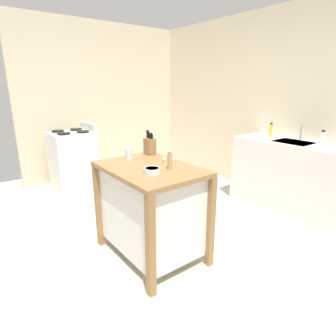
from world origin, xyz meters
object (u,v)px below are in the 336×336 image
object	(u,v)px
bottle_hand_soap	(322,139)
stove	(73,161)
kitchen_island	(151,207)
bowl_stoneware_deep	(152,171)
bowl_ceramic_wide	(169,160)
drinking_cup	(129,154)
sink_faucet	(301,132)
bottle_spray_cleaner	(271,130)
pepper_grinder	(170,160)
trash_bin	(121,198)
knife_block	(150,146)

from	to	relation	value
bottle_hand_soap	stove	distance (m)	3.44
kitchen_island	bowl_stoneware_deep	size ratio (longest dim) A/B	7.13
bowl_ceramic_wide	drinking_cup	bearing A→B (deg)	-141.83
bowl_stoneware_deep	kitchen_island	bearing A→B (deg)	150.40
drinking_cup	kitchen_island	bearing A→B (deg)	6.24
sink_faucet	bottle_spray_cleaner	bearing A→B (deg)	-167.97
kitchen_island	stove	bearing A→B (deg)	178.66
bottle_hand_soap	bowl_stoneware_deep	bearing A→B (deg)	-99.47
bowl_stoneware_deep	bottle_hand_soap	world-z (taller)	bottle_hand_soap
bowl_stoneware_deep	sink_faucet	distance (m)	2.28
kitchen_island	pepper_grinder	distance (m)	0.51
kitchen_island	trash_bin	xyz separation A→B (m)	(-0.73, 0.07, -0.18)
pepper_grinder	bottle_hand_soap	bearing A→B (deg)	79.04
kitchen_island	trash_bin	size ratio (longest dim) A/B	1.56
kitchen_island	bottle_spray_cleaner	bearing A→B (deg)	94.48
trash_bin	drinking_cup	bearing A→B (deg)	-14.97
bowl_stoneware_deep	drinking_cup	size ratio (longest dim) A/B	1.22
bowl_stoneware_deep	bottle_spray_cleaner	world-z (taller)	bottle_spray_cleaner
bottle_spray_cleaner	kitchen_island	bearing A→B (deg)	-85.52
drinking_cup	sink_faucet	bearing A→B (deg)	76.31
bottle_spray_cleaner	drinking_cup	bearing A→B (deg)	-94.19
knife_block	drinking_cup	size ratio (longest dim) A/B	2.22
bowl_ceramic_wide	trash_bin	size ratio (longest dim) A/B	0.20
bowl_ceramic_wide	bottle_hand_soap	world-z (taller)	bottle_hand_soap
kitchen_island	knife_block	bearing A→B (deg)	146.22
sink_faucet	trash_bin	bearing A→B (deg)	-114.35
stove	sink_faucet	bearing A→B (deg)	41.06
trash_bin	bottle_spray_cleaner	distance (m)	2.20
stove	pepper_grinder	bearing A→B (deg)	0.99
bowl_stoneware_deep	trash_bin	world-z (taller)	bowl_stoneware_deep
kitchen_island	bowl_stoneware_deep	xyz separation A→B (m)	(0.18, -0.10, 0.42)
pepper_grinder	bottle_spray_cleaner	bearing A→B (deg)	99.37
bowl_stoneware_deep	trash_bin	xyz separation A→B (m)	(-0.91, 0.18, -0.60)
drinking_cup	sink_faucet	distance (m)	2.27
bowl_stoneware_deep	stove	distance (m)	2.45
bowl_stoneware_deep	trash_bin	bearing A→B (deg)	168.88
pepper_grinder	drinking_cup	bearing A→B (deg)	-165.24
drinking_cup	knife_block	bearing A→B (deg)	100.23
stove	bowl_stoneware_deep	bearing A→B (deg)	-3.74
sink_faucet	drinking_cup	bearing A→B (deg)	-103.69
bowl_ceramic_wide	bottle_hand_soap	distance (m)	1.91
sink_faucet	bowl_ceramic_wide	bearing A→B (deg)	-96.45
pepper_grinder	stove	distance (m)	2.43
bowl_stoneware_deep	drinking_cup	xyz separation A→B (m)	(-0.50, 0.07, 0.03)
bowl_ceramic_wide	bowl_stoneware_deep	size ratio (longest dim) A/B	0.91
kitchen_island	drinking_cup	bearing A→B (deg)	-173.76
stove	kitchen_island	bearing A→B (deg)	-1.34
pepper_grinder	kitchen_island	bearing A→B (deg)	-150.70
bowl_stoneware_deep	sink_faucet	bearing A→B (deg)	89.16
sink_faucet	bowl_stoneware_deep	bearing A→B (deg)	-90.84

